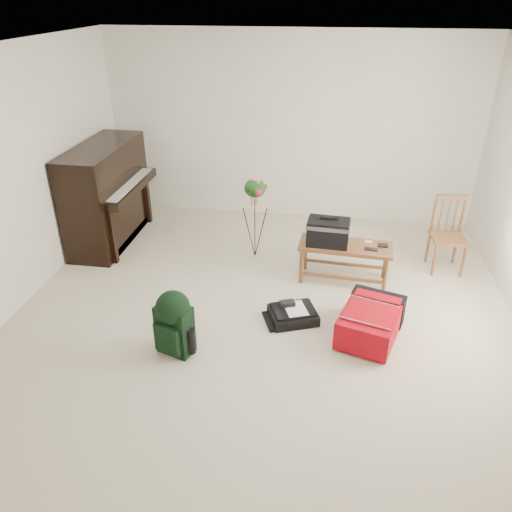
% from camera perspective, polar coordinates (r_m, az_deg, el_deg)
% --- Properties ---
extents(floor, '(5.00, 5.50, 0.01)m').
position_cam_1_polar(floor, '(4.95, 0.45, -7.93)').
color(floor, beige).
rests_on(floor, ground).
extents(ceiling, '(5.00, 5.50, 0.01)m').
position_cam_1_polar(ceiling, '(4.01, 0.60, 22.19)').
color(ceiling, white).
rests_on(ceiling, wall_back).
extents(wall_back, '(5.00, 0.04, 2.50)m').
position_cam_1_polar(wall_back, '(6.93, 3.94, 14.29)').
color(wall_back, white).
rests_on(wall_back, floor).
extents(piano, '(0.71, 1.50, 1.25)m').
position_cam_1_polar(piano, '(6.62, -16.57, 6.56)').
color(piano, black).
rests_on(piano, floor).
extents(bench, '(1.03, 0.47, 0.77)m').
position_cam_1_polar(bench, '(5.48, 8.87, 2.20)').
color(bench, brown).
rests_on(bench, floor).
extents(dining_chair, '(0.40, 0.40, 0.87)m').
position_cam_1_polar(dining_chair, '(6.13, 21.10, 2.21)').
color(dining_chair, brown).
rests_on(dining_chair, floor).
extents(red_suitcase, '(0.68, 0.86, 0.31)m').
position_cam_1_polar(red_suitcase, '(4.88, 12.91, -6.96)').
color(red_suitcase, red).
rests_on(red_suitcase, floor).
extents(black_duffel, '(0.55, 0.50, 0.19)m').
position_cam_1_polar(black_duffel, '(5.00, 4.24, -6.63)').
color(black_duffel, black).
rests_on(black_duffel, floor).
extents(green_backpack, '(0.36, 0.33, 0.63)m').
position_cam_1_polar(green_backpack, '(4.49, -9.38, -7.23)').
color(green_backpack, black).
rests_on(green_backpack, floor).
extents(flower_stand, '(0.41, 0.41, 1.03)m').
position_cam_1_polar(flower_stand, '(5.95, -0.12, 4.31)').
color(flower_stand, black).
rests_on(flower_stand, floor).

